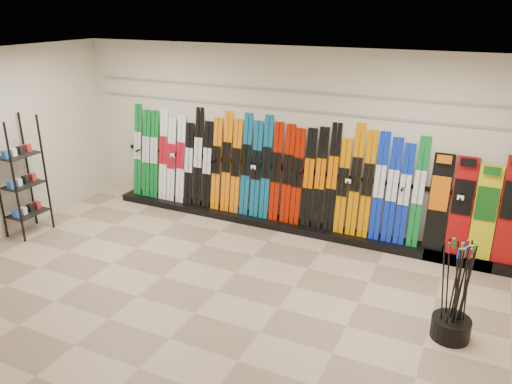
% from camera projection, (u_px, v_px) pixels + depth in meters
% --- Properties ---
extents(floor, '(8.00, 8.00, 0.00)m').
position_uv_depth(floor, '(217.00, 291.00, 6.67)').
color(floor, gray).
rests_on(floor, ground).
extents(back_wall, '(8.00, 0.00, 8.00)m').
position_uv_depth(back_wall, '(289.00, 140.00, 8.25)').
color(back_wall, beige).
rests_on(back_wall, floor).
extents(ceiling, '(8.00, 8.00, 0.00)m').
position_uv_depth(ceiling, '(210.00, 61.00, 5.61)').
color(ceiling, silver).
rests_on(ceiling, back_wall).
extents(ski_rack_base, '(8.00, 0.40, 0.12)m').
position_uv_depth(ski_rack_base, '(295.00, 226.00, 8.48)').
color(ski_rack_base, black).
rests_on(ski_rack_base, floor).
extents(skis, '(5.38, 0.30, 1.79)m').
position_uv_depth(skis, '(261.00, 170.00, 8.51)').
color(skis, '#0B7028').
rests_on(skis, ski_rack_base).
extents(snowboards, '(1.57, 0.24, 1.55)m').
position_uv_depth(snowboards, '(486.00, 210.00, 7.11)').
color(snowboards, black).
rests_on(snowboards, ski_rack_base).
extents(accessory_rack, '(0.40, 0.60, 1.97)m').
position_uv_depth(accessory_rack, '(22.00, 177.00, 8.06)').
color(accessory_rack, black).
rests_on(accessory_rack, floor).
extents(pole_bin, '(0.44, 0.44, 0.25)m').
position_uv_depth(pole_bin, '(450.00, 328.00, 5.72)').
color(pole_bin, black).
rests_on(pole_bin, floor).
extents(ski_poles, '(0.34, 0.35, 1.18)m').
position_uv_depth(ski_poles, '(457.00, 292.00, 5.53)').
color(ski_poles, black).
rests_on(ski_poles, pole_bin).
extents(slatwall_rail_0, '(7.60, 0.02, 0.03)m').
position_uv_depth(slatwall_rail_0, '(290.00, 110.00, 8.06)').
color(slatwall_rail_0, gray).
rests_on(slatwall_rail_0, back_wall).
extents(slatwall_rail_1, '(7.60, 0.02, 0.03)m').
position_uv_depth(slatwall_rail_1, '(290.00, 91.00, 7.95)').
color(slatwall_rail_1, gray).
rests_on(slatwall_rail_1, back_wall).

